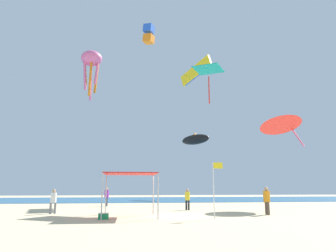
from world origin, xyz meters
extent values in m
cube|color=beige|center=(0.00, 0.00, -0.05)|extent=(110.00, 110.00, 0.10)
cube|color=#28608C|center=(0.00, 28.02, 0.01)|extent=(110.00, 21.93, 0.03)
cylinder|color=#B2B2B7|center=(-4.14, -1.97, 1.27)|extent=(0.07, 0.07, 2.55)
cylinder|color=#B2B2B7|center=(-1.03, -1.97, 1.27)|extent=(0.07, 0.07, 2.55)
cylinder|color=#B2B2B7|center=(-4.14, 1.30, 1.27)|extent=(0.07, 0.07, 2.55)
cylinder|color=#B2B2B7|center=(-1.03, 1.30, 1.27)|extent=(0.07, 0.07, 2.55)
cube|color=red|center=(-2.58, -0.33, 2.58)|extent=(3.18, 3.34, 0.06)
cylinder|color=#33384C|center=(-4.67, 11.34, 0.40)|extent=(0.16, 0.16, 0.80)
cylinder|color=#33384C|center=(-4.72, 11.04, 0.40)|extent=(0.16, 0.16, 0.80)
cylinder|color=purple|center=(-4.69, 11.19, 1.15)|extent=(0.42, 0.42, 0.70)
sphere|color=tan|center=(-4.69, 11.19, 1.62)|extent=(0.26, 0.26, 0.26)
cylinder|color=slate|center=(-7.85, 2.55, 0.37)|extent=(0.15, 0.15, 0.75)
cylinder|color=slate|center=(-7.57, 2.63, 0.37)|extent=(0.15, 0.15, 0.75)
cylinder|color=white|center=(-7.71, 2.59, 1.07)|extent=(0.39, 0.39, 0.65)
sphere|color=tan|center=(-7.71, 2.59, 1.52)|extent=(0.24, 0.24, 0.24)
cylinder|color=brown|center=(6.34, -0.10, 0.41)|extent=(0.16, 0.16, 0.82)
cylinder|color=brown|center=(6.33, 0.22, 0.41)|extent=(0.16, 0.16, 0.82)
cylinder|color=orange|center=(6.33, 0.06, 1.17)|extent=(0.43, 0.43, 0.71)
sphere|color=tan|center=(6.33, 0.06, 1.66)|extent=(0.27, 0.27, 0.27)
cylinder|color=black|center=(1.93, 5.14, 0.37)|extent=(0.15, 0.15, 0.75)
cylinder|color=black|center=(2.07, 4.88, 0.37)|extent=(0.15, 0.15, 0.75)
cylinder|color=yellow|center=(2.00, 5.01, 1.08)|extent=(0.39, 0.39, 0.65)
sphere|color=tan|center=(2.00, 5.01, 1.52)|extent=(0.24, 0.24, 0.24)
cylinder|color=silver|center=(2.19, -2.01, 1.59)|extent=(0.06, 0.06, 3.18)
cube|color=yellow|center=(2.50, -2.01, 3.01)|extent=(0.55, 0.02, 0.35)
cube|color=#1E8C4C|center=(-4.04, -1.63, 0.16)|extent=(0.56, 0.36, 0.32)
cube|color=white|center=(-4.04, -1.63, 0.34)|extent=(0.57, 0.37, 0.03)
cube|color=teal|center=(4.82, 8.05, 13.07)|extent=(3.55, 3.55, 0.13)
cylinder|color=red|center=(4.82, 8.05, 10.96)|extent=(0.17, 0.17, 2.72)
ellipsoid|color=black|center=(7.78, 27.93, 9.23)|extent=(4.86, 5.55, 1.99)
cone|color=orange|center=(7.78, 27.93, 10.08)|extent=(1.22, 1.19, 0.78)
cube|color=blue|center=(-0.62, 14.91, 20.67)|extent=(1.56, 1.52, 1.07)
cube|color=orange|center=(-0.62, 14.91, 19.36)|extent=(1.56, 1.52, 1.07)
ellipsoid|color=pink|center=(-8.58, 25.45, 20.96)|extent=(4.17, 4.17, 2.26)
cylinder|color=pink|center=(-7.72, 25.03, 18.53)|extent=(0.66, 0.50, 3.50)
cylinder|color=orange|center=(-7.79, 25.99, 18.01)|extent=(0.72, 0.60, 4.54)
cylinder|color=pink|center=(-8.66, 26.40, 17.49)|extent=(0.39, 0.90, 5.56)
cylinder|color=orange|center=(-9.44, 25.86, 18.53)|extent=(0.66, 0.50, 3.50)
cylinder|color=pink|center=(-9.37, 24.91, 18.01)|extent=(0.72, 0.60, 4.54)
cylinder|color=orange|center=(-8.51, 24.49, 17.49)|extent=(0.39, 0.90, 5.56)
cube|color=yellow|center=(5.47, 16.45, 16.17)|extent=(3.21, 4.36, 3.10)
cube|color=blue|center=(5.47, 16.45, 15.49)|extent=(2.41, 3.25, 1.71)
cone|color=red|center=(10.70, 5.94, 7.51)|extent=(3.87, 3.89, 1.76)
cylinder|color=pink|center=(12.26, 6.04, 6.34)|extent=(0.25, 1.99, 2.25)
camera|label=1|loc=(-2.79, -19.85, 1.73)|focal=33.26mm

